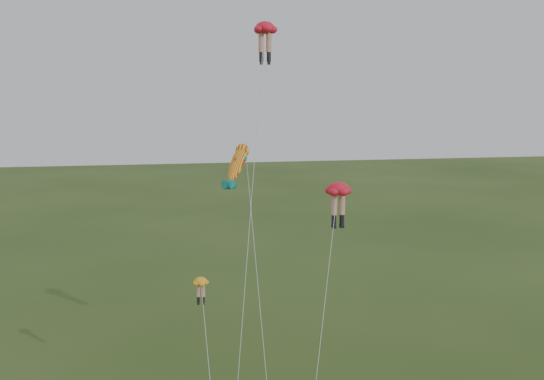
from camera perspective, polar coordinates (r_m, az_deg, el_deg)
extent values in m
ellipsoid|color=red|center=(40.64, -0.66, 15.04)|extent=(1.87, 1.87, 0.81)
cylinder|color=tan|center=(40.54, -1.02, 13.71)|extent=(0.36, 0.36, 1.23)
cylinder|color=black|center=(40.47, -1.02, 12.40)|extent=(0.28, 0.28, 0.62)
cube|color=black|center=(40.44, -1.01, 11.84)|extent=(0.26, 0.39, 0.18)
cylinder|color=tan|center=(40.55, -0.30, 13.71)|extent=(0.36, 0.36, 1.23)
cylinder|color=black|center=(40.48, -0.30, 12.41)|extent=(0.28, 0.28, 0.62)
cube|color=black|center=(40.45, -0.30, 11.84)|extent=(0.26, 0.39, 0.18)
cylinder|color=silver|center=(35.98, -2.04, -2.18)|extent=(3.65, 9.57, 23.40)
ellipsoid|color=red|center=(35.26, 6.27, 0.14)|extent=(1.64, 1.64, 0.80)
cylinder|color=tan|center=(35.33, 5.87, -1.38)|extent=(0.35, 0.35, 1.22)
cylinder|color=black|center=(35.50, 5.85, -2.83)|extent=(0.28, 0.28, 0.61)
cube|color=black|center=(35.58, 5.84, -3.44)|extent=(0.21, 0.36, 0.18)
cylinder|color=tan|center=(35.49, 6.61, -1.34)|extent=(0.35, 0.35, 1.22)
cylinder|color=black|center=(35.66, 6.59, -2.79)|extent=(0.28, 0.28, 0.61)
cube|color=black|center=(35.73, 6.58, -3.40)|extent=(0.21, 0.36, 0.18)
cylinder|color=silver|center=(33.51, 4.86, -11.65)|extent=(3.45, 6.15, 13.66)
ellipsoid|color=#F3A81F|center=(34.19, -6.74, -8.51)|extent=(1.05, 1.05, 0.46)
cylinder|color=tan|center=(34.36, -6.96, -9.37)|extent=(0.20, 0.20, 0.70)
cylinder|color=black|center=(34.53, -6.95, -10.21)|extent=(0.16, 0.16, 0.35)
cube|color=black|center=(34.60, -6.94, -10.56)|extent=(0.15, 0.22, 0.10)
cylinder|color=tan|center=(34.34, -6.49, -9.38)|extent=(0.20, 0.20, 0.70)
cylinder|color=black|center=(34.51, -6.48, -10.21)|extent=(0.16, 0.16, 0.35)
cube|color=black|center=(34.58, -6.47, -10.57)|extent=(0.15, 0.22, 0.10)
cylinder|color=silver|center=(33.38, -5.94, -16.43)|extent=(0.38, 4.91, 8.62)
ellipsoid|color=yellow|center=(36.94, -3.25, 2.61)|extent=(2.32, 3.15, 2.76)
sphere|color=yellow|center=(36.94, -3.25, 2.61)|extent=(1.41, 1.55, 1.27)
cone|color=#127577|center=(36.94, -3.25, 2.61)|extent=(1.19, 1.37, 1.22)
cone|color=#127577|center=(36.94, -3.25, 2.61)|extent=(1.19, 1.37, 1.22)
cone|color=#127577|center=(36.94, -3.25, 2.61)|extent=(0.67, 0.77, 0.68)
cone|color=#127577|center=(36.94, -3.25, 2.61)|extent=(0.67, 0.77, 0.68)
cone|color=#AD1B12|center=(36.94, -3.25, 2.61)|extent=(0.71, 0.79, 0.67)
cylinder|color=silver|center=(35.38, -1.71, -9.73)|extent=(0.87, 6.52, 14.59)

